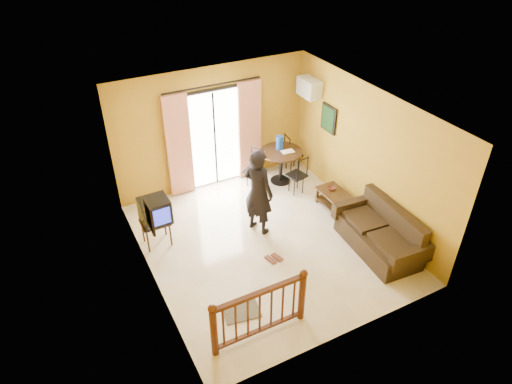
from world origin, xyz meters
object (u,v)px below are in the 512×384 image
coffee_table (336,199)px  dining_table (281,157)px  standing_person (258,192)px  television (155,211)px  sofa (381,234)px

coffee_table → dining_table: bearing=107.4°
coffee_table → standing_person: standing_person is taller
dining_table → standing_person: 1.92m
television → standing_person: (1.93, -0.51, 0.14)m
television → coffee_table: size_ratio=0.61×
television → sofa: 4.30m
coffee_table → sofa: size_ratio=0.47×
coffee_table → sofa: sofa is taller
dining_table → coffee_table: (0.48, -1.53, -0.37)m
standing_person → sofa: bearing=-156.3°
standing_person → television: bearing=50.4°
television → sofa: television is taller
television → sofa: size_ratio=0.29×
sofa → standing_person: bearing=142.6°
standing_person → dining_table: bearing=-68.5°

